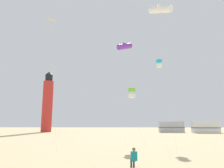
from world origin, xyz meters
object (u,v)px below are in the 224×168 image
object	(u,v)px
kite_box_cyan	(159,64)
rv_van_white	(206,127)
kite_tube_white	(160,9)
kite_tube_violet	(125,46)
lighthouse_distant	(48,103)
kite_diamond_gold	(52,26)
kite_flyer_standing	(134,157)
kite_box_lime	(132,93)
rv_van_silver	(171,127)

from	to	relation	value
kite_box_cyan	rv_van_white	size ratio (longest dim) A/B	1.82
kite_tube_white	rv_van_white	size ratio (longest dim) A/B	2.20
kite_tube_violet	lighthouse_distant	size ratio (longest dim) A/B	0.78
kite_diamond_gold	kite_box_cyan	bearing A→B (deg)	42.31
kite_flyer_standing	kite_diamond_gold	size ratio (longest dim) A/B	0.09
kite_tube_white	kite_box_cyan	distance (m)	11.35
kite_flyer_standing	kite_box_lime	size ratio (longest dim) A/B	0.18
kite_diamond_gold	kite_tube_violet	xyz separation A→B (m)	(7.18, 7.19, 0.59)
kite_box_lime	rv_van_white	distance (m)	35.55
kite_tube_violet	rv_van_white	world-z (taller)	kite_tube_violet
kite_box_lime	kite_diamond_gold	distance (m)	11.37
rv_van_white	kite_tube_white	bearing A→B (deg)	-116.70
kite_box_cyan	rv_van_white	bearing A→B (deg)	56.74
kite_box_cyan	rv_van_silver	world-z (taller)	kite_box_cyan
kite_box_lime	kite_tube_white	world-z (taller)	kite_tube_white
kite_tube_white	rv_van_silver	size ratio (longest dim) A/B	2.16
kite_tube_violet	rv_van_silver	bearing A→B (deg)	67.29
kite_box_cyan	kite_tube_violet	bearing A→B (deg)	-141.94
kite_tube_white	kite_diamond_gold	bearing A→B (deg)	-178.57
kite_flyer_standing	kite_tube_violet	distance (m)	17.30
kite_box_lime	kite_tube_violet	world-z (taller)	kite_tube_violet
kite_box_cyan	rv_van_white	distance (m)	29.90
kite_flyer_standing	kite_tube_violet	bearing A→B (deg)	-102.06
kite_box_cyan	rv_van_silver	bearing A→B (deg)	73.83
kite_box_cyan	rv_van_silver	size ratio (longest dim) A/B	1.79
kite_box_lime	rv_van_silver	bearing A→B (deg)	69.31
kite_box_lime	lighthouse_distant	bearing A→B (deg)	123.65
kite_flyer_standing	kite_tube_white	xyz separation A→B (m)	(3.22, 5.78, 12.84)
kite_flyer_standing	rv_van_white	size ratio (longest dim) A/B	0.18
kite_tube_violet	rv_van_silver	xyz separation A→B (m)	(12.96, 30.97, -10.96)
kite_tube_violet	kite_box_cyan	xyz separation A→B (m)	(5.15, 4.03, -1.23)
rv_van_silver	kite_box_lime	bearing A→B (deg)	-108.08
kite_box_cyan	kite_diamond_gold	bearing A→B (deg)	-137.69
kite_tube_white	rv_van_silver	distance (m)	40.92
kite_diamond_gold	kite_tube_violet	world-z (taller)	kite_tube_violet
kite_tube_violet	kite_tube_white	size ratio (longest dim) A/B	0.92
kite_box_cyan	lighthouse_distant	world-z (taller)	lighthouse_distant
kite_tube_violet	lighthouse_distant	bearing A→B (deg)	123.91
kite_diamond_gold	kite_tube_white	distance (m)	10.64
kite_tube_white	rv_van_white	distance (m)	40.53
kite_diamond_gold	kite_box_cyan	distance (m)	16.68
kite_diamond_gold	kite_tube_violet	bearing A→B (deg)	45.04
kite_tube_white	lighthouse_distant	size ratio (longest dim) A/B	0.84
kite_box_lime	kite_tube_violet	bearing A→B (deg)	117.55
kite_box_cyan	lighthouse_distant	bearing A→B (deg)	133.99
kite_tube_violet	rv_van_silver	world-z (taller)	kite_tube_violet
kite_box_lime	kite_tube_white	distance (m)	9.64
rv_van_silver	rv_van_white	xyz separation A→B (m)	(7.70, -3.29, 0.00)
kite_diamond_gold	rv_van_white	bearing A→B (deg)	51.40
kite_diamond_gold	lighthouse_distant	xyz separation A→B (m)	(-13.56, 38.04, -3.92)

